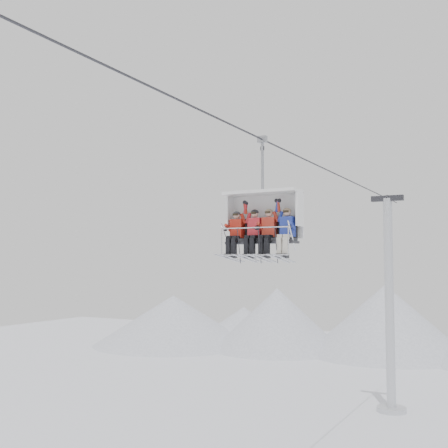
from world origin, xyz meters
The scene contains 8 objects.
ridgeline centered at (-1.58, 42.05, 2.84)m, with size 72.00×21.00×7.00m.
lift_tower_right centered at (0.00, 22.00, 5.78)m, with size 2.00×1.80×13.48m.
haul_cable centered at (0.00, 0.00, 13.30)m, with size 0.06×0.06×50.00m, color #2F2F34.
chairlift_carrier centered at (0.00, 2.83, 10.71)m, with size 2.56×1.17×3.98m.
skier_far_left centered at (-0.91, 2.52, 10.23)m, with size 0.43×1.69×1.69m.
skier_center_left centered at (-0.24, 2.53, 10.24)m, with size 0.44×1.69×1.73m.
skier_center_right centered at (0.27, 2.53, 10.24)m, with size 0.44×1.69×1.73m.
skier_far_right centered at (0.90, 2.53, 10.24)m, with size 0.44×1.69×1.73m.
Camera 1 is at (7.56, -14.12, 9.19)m, focal length 45.00 mm.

